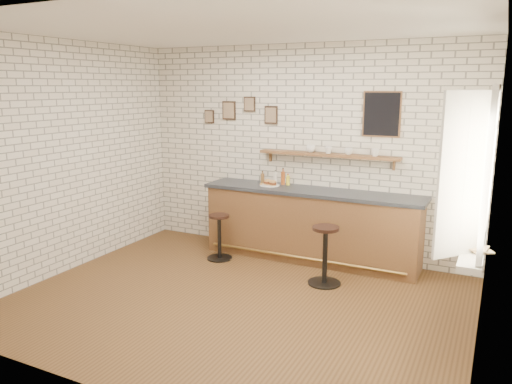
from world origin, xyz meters
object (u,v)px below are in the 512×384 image
Objects in this scene: bar_stool_right at (325,253)px; shelf_cup_c at (349,151)px; bitters_bottle_amber at (283,178)px; bar_stool_left at (219,235)px; sandwich_plate at (270,185)px; bitters_bottle_brown at (263,178)px; ciabatta_sandwich at (270,182)px; shelf_cup_b at (328,150)px; bar_counter at (311,225)px; book_lower at (470,250)px; shelf_cup_a at (311,149)px; bitters_bottle_white at (275,178)px; book_upper at (470,247)px; condiment_bottle_yellow at (288,180)px; shelf_cup_d at (375,153)px.

shelf_cup_c reaches higher than bar_stool_right.
bar_stool_left is (-0.66, -0.71, -0.76)m from bitters_bottle_amber.
bitters_bottle_brown is at bearing 140.88° from sandwich_plate.
ciabatta_sandwich is 0.95m from shelf_cup_b.
bitters_bottle_brown is (-0.20, 0.15, 0.02)m from ciabatta_sandwich.
bar_counter is 4.20× the size of bar_stool_right.
book_lower is (2.63, -1.76, -0.17)m from bitters_bottle_amber.
bar_stool_left is at bearing -115.02° from bitters_bottle_brown.
bar_stool_left is at bearing 172.42° from bar_stool_right.
bar_counter is 1.07m from shelf_cup_a.
bitters_bottle_white reaches higher than sandwich_plate.
bitters_bottle_white is at bearing 52.95° from bar_stool_left.
bitters_bottle_brown is 1.57× the size of shelf_cup_c.
bitters_bottle_brown is 3.43m from book_upper.
shelf_cup_a is at bearing 115.76° from book_lower.
bar_stool_right is at bearing -35.19° from ciabatta_sandwich.
shelf_cup_c reaches higher than book_upper.
bitters_bottle_white is 0.31× the size of bar_stool_left.
bitters_bottle_amber is 1.24m from bar_stool_left.
ciabatta_sandwich is 1.51m from bar_stool_right.
ciabatta_sandwich is 0.31× the size of bar_stool_right.
bar_stool_right is (1.11, -0.78, -0.62)m from sandwich_plate.
book_lower is at bearing -30.23° from ciabatta_sandwich.
bitters_bottle_amber is (-0.50, 0.16, 0.60)m from bar_counter.
bitters_bottle_brown is 3.44m from book_lower.
shelf_cup_b reaches higher than bar_counter.
book_upper is at bearing -34.10° from condiment_bottle_yellow.
ciabatta_sandwich is at bearing 155.61° from shelf_cup_d.
bar_counter is at bearing -20.87° from condiment_bottle_yellow.
bar_stool_right is 1.55m from shelf_cup_d.
shelf_cup_c is 0.48× the size of book_lower.
condiment_bottle_yellow is 0.26× the size of bar_stool_left.
shelf_cup_a is (0.73, 0.04, 0.47)m from bitters_bottle_brown.
shelf_cup_b is at bearing 118.06° from shelf_cup_c.
bar_stool_right is 6.96× the size of shelf_cup_d.
shelf_cup_d is at bearing 71.05° from bar_stool_right.
bar_stool_left is at bearing -154.53° from bar_counter.
shelf_cup_a is at bearing 115.38° from bar_counter.
ciabatta_sandwich is at bearing 46.65° from bar_stool_left.
bitters_bottle_amber is at bearing 136.26° from bar_stool_right.
bitters_bottle_brown is 0.21m from bitters_bottle_white.
sandwich_plate is at bearing 128.08° from shelf_cup_c.
bitters_bottle_white is 1.54× the size of shelf_cup_a.
ciabatta_sandwich reaches higher than bar_counter.
book_upper is at bearing -36.34° from bar_counter.
book_lower is (2.22, -1.80, -0.61)m from shelf_cup_a.
shelf_cup_a is 2.90m from book_upper.
ciabatta_sandwich is 1.73× the size of shelf_cup_a.
shelf_cup_a is 1.14× the size of shelf_cup_c.
shelf_cup_a is at bearing 118.06° from shelf_cup_c.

